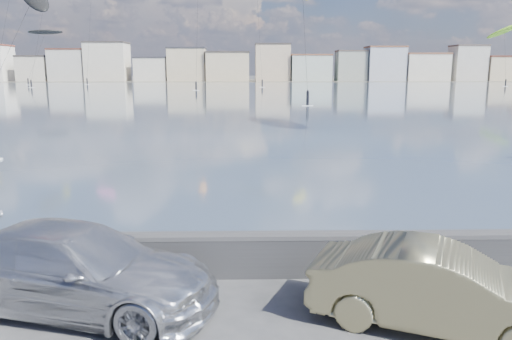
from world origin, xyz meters
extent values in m
plane|color=#333335|center=(0.00, 0.00, 0.00)|extent=(700.00, 700.00, 0.00)
cube|color=#3C4A59|center=(0.00, 91.50, 0.01)|extent=(500.00, 177.00, 0.00)
cube|color=#4C473D|center=(0.00, 200.00, 0.01)|extent=(500.00, 60.00, 0.00)
cube|color=#28282B|center=(0.00, 2.70, 0.45)|extent=(400.00, 0.35, 0.90)
cylinder|color=#28282B|center=(0.00, 2.70, 0.90)|extent=(400.00, 0.36, 0.36)
cube|color=beige|center=(-79.00, 186.00, 4.50)|extent=(11.00, 10.00, 9.00)
cube|color=#383330|center=(-79.00, 186.00, 9.30)|extent=(11.22, 10.20, 0.60)
cube|color=beige|center=(-66.00, 186.00, 5.75)|extent=(13.00, 11.00, 11.50)
cube|color=#562D23|center=(-66.00, 186.00, 11.80)|extent=(13.26, 11.22, 0.60)
cube|color=beige|center=(-51.50, 186.00, 7.00)|extent=(15.00, 12.00, 14.00)
cube|color=#383330|center=(-51.50, 186.00, 14.30)|extent=(15.30, 12.24, 0.60)
cube|color=beige|center=(-35.00, 186.00, 4.25)|extent=(12.00, 10.00, 8.50)
cube|color=#2D2D33|center=(-35.00, 186.00, 8.80)|extent=(12.24, 10.20, 0.60)
cube|color=beige|center=(-21.50, 186.00, 6.00)|extent=(14.00, 11.00, 12.00)
cube|color=#2D2D33|center=(-21.50, 186.00, 12.30)|extent=(14.28, 11.22, 0.60)
cube|color=beige|center=(-6.00, 186.00, 5.25)|extent=(16.00, 13.00, 10.50)
cube|color=#383330|center=(-6.00, 186.00, 10.80)|extent=(16.32, 13.26, 0.60)
cube|color=#CCB293|center=(11.00, 186.00, 6.75)|extent=(13.00, 10.00, 13.50)
cube|color=#383330|center=(11.00, 186.00, 13.80)|extent=(13.26, 10.20, 0.60)
cube|color=#B7C6BC|center=(25.50, 186.00, 4.75)|extent=(15.00, 12.00, 9.50)
cube|color=brown|center=(25.50, 186.00, 9.80)|extent=(15.30, 12.24, 0.60)
cube|color=gray|center=(41.00, 186.00, 5.50)|extent=(11.00, 9.00, 11.00)
cube|color=#4C423D|center=(41.00, 186.00, 11.30)|extent=(11.22, 9.18, 0.60)
cube|color=#B2B7C6|center=(54.00, 186.00, 6.25)|extent=(14.00, 11.00, 12.50)
cube|color=brown|center=(54.00, 186.00, 12.80)|extent=(14.28, 11.22, 0.60)
cube|color=silver|center=(69.50, 186.00, 5.00)|extent=(16.00, 12.00, 10.00)
cube|color=brown|center=(69.50, 186.00, 10.30)|extent=(16.32, 12.24, 0.60)
cube|color=beige|center=(86.00, 186.00, 6.50)|extent=(12.00, 10.00, 13.00)
cube|color=#4C423D|center=(86.00, 186.00, 13.30)|extent=(12.24, 10.20, 0.60)
cube|color=beige|center=(99.50, 186.00, 4.50)|extent=(14.00, 11.00, 9.00)
cube|color=#562D23|center=(99.50, 186.00, 9.30)|extent=(14.28, 11.22, 0.60)
imported|color=silver|center=(-2.55, 1.27, 0.82)|extent=(6.04, 3.69, 1.63)
imported|color=tan|center=(4.23, 0.36, 0.76)|extent=(4.86, 3.30, 1.52)
cube|color=white|center=(-52.97, 119.68, 0.05)|extent=(1.40, 0.42, 0.08)
cylinder|color=black|center=(-52.97, 119.68, 0.95)|extent=(0.36, 0.36, 1.70)
sphere|color=black|center=(-52.97, 119.68, 1.85)|extent=(0.28, 0.28, 0.28)
cylinder|color=black|center=(-51.46, 124.63, 15.36)|extent=(3.06, 9.93, 28.13)
ellipsoid|color=#8CD826|center=(73.95, 136.35, 15.25)|extent=(10.24, 5.21, 5.98)
cube|color=white|center=(70.46, 126.23, 0.05)|extent=(1.40, 0.42, 0.08)
cylinder|color=black|center=(70.46, 126.23, 0.95)|extent=(0.36, 0.36, 1.70)
sphere|color=black|center=(70.46, 126.23, 1.85)|extent=(0.28, 0.28, 0.28)
cylinder|color=black|center=(72.21, 131.29, 8.28)|extent=(3.53, 10.15, 13.97)
cylinder|color=black|center=(-27.69, 54.98, 7.43)|extent=(3.38, 7.41, 12.28)
ellipsoid|color=black|center=(-60.04, 150.00, 15.62)|extent=(10.49, 6.31, 2.15)
cube|color=white|center=(-63.08, 141.71, 0.05)|extent=(1.40, 0.42, 0.08)
cylinder|color=black|center=(-63.08, 141.71, 0.95)|extent=(0.36, 0.36, 1.70)
sphere|color=black|center=(-63.08, 141.71, 1.85)|extent=(0.28, 0.28, 0.28)
cylinder|color=black|center=(-61.56, 145.86, 8.46)|extent=(3.08, 8.33, 14.34)
cube|color=white|center=(-10.11, 102.82, 0.05)|extent=(1.40, 0.42, 0.08)
cylinder|color=black|center=(-10.11, 102.82, 0.95)|extent=(0.36, 0.36, 1.70)
sphere|color=black|center=(-10.11, 102.82, 1.85)|extent=(0.28, 0.28, 0.28)
cylinder|color=black|center=(-10.05, 107.41, 12.76)|extent=(0.15, 9.20, 22.93)
cube|color=white|center=(-46.56, 143.88, 0.05)|extent=(1.40, 0.42, 0.08)
cylinder|color=black|center=(-46.56, 143.88, 0.95)|extent=(0.36, 0.36, 1.70)
sphere|color=black|center=(-46.56, 143.88, 1.85)|extent=(0.28, 0.28, 0.28)
cylinder|color=black|center=(-46.13, 149.08, 18.65)|extent=(0.89, 10.43, 34.71)
cube|color=white|center=(8.60, 55.62, 0.05)|extent=(1.40, 0.42, 0.08)
cylinder|color=black|center=(8.60, 55.62, 0.95)|extent=(0.36, 0.36, 1.70)
sphere|color=black|center=(8.60, 55.62, 1.85)|extent=(0.28, 0.28, 0.28)
cylinder|color=black|center=(9.02, 63.59, 8.76)|extent=(0.88, 15.96, 14.95)
cube|color=white|center=(4.98, 121.96, 0.05)|extent=(1.40, 0.42, 0.08)
cylinder|color=black|center=(4.98, 121.96, 0.95)|extent=(0.36, 0.36, 1.70)
sphere|color=black|center=(4.98, 121.96, 1.85)|extent=(0.28, 0.28, 0.28)
cylinder|color=black|center=(4.24, 127.80, 15.96)|extent=(1.52, 11.71, 29.33)
camera|label=1|loc=(0.76, -7.90, 4.62)|focal=35.00mm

